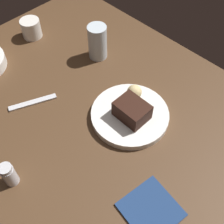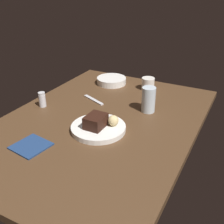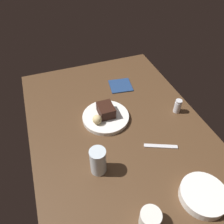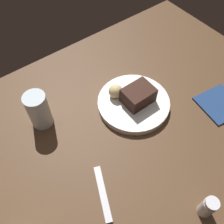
{
  "view_description": "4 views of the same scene",
  "coord_description": "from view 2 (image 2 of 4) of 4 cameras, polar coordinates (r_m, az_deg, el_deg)",
  "views": [
    {
      "loc": [
        -40.3,
        36.32,
        73.57
      ],
      "look_at": [
        -4.88,
        1.04,
        7.83
      ],
      "focal_mm": 46.25,
      "sensor_mm": 36.0,
      "label": 1
    },
    {
      "loc": [
        -95.19,
        -56.43,
        64.03
      ],
      "look_at": [
        0.53,
        -6.36,
        8.74
      ],
      "focal_mm": 44.52,
      "sensor_mm": 36.0,
      "label": 2
    },
    {
      "loc": [
        68.28,
        -27.83,
        83.91
      ],
      "look_at": [
        -6.59,
        -0.91,
        7.45
      ],
      "focal_mm": 35.8,
      "sensor_mm": 36.0,
      "label": 3
    },
    {
      "loc": [
        28.5,
        31.87,
        69.96
      ],
      "look_at": [
        1.26,
        -4.15,
        6.22
      ],
      "focal_mm": 40.66,
      "sensor_mm": 36.0,
      "label": 4
    }
  ],
  "objects": [
    {
      "name": "salt_shaker",
      "position": [
        1.43,
        -14.06,
        2.55
      ],
      "size": [
        3.54,
        3.54,
        7.53
      ],
      "color": "silver",
      "rests_on": "dining_table"
    },
    {
      "name": "dining_table",
      "position": [
        1.27,
        -2.65,
        -2.4
      ],
      "size": [
        120.0,
        84.0,
        3.0
      ],
      "primitive_type": "cube",
      "color": "#4C331E",
      "rests_on": "ground"
    },
    {
      "name": "side_bowl",
      "position": [
        1.68,
        -0.11,
        6.47
      ],
      "size": [
        17.4,
        17.4,
        3.71
      ],
      "primitive_type": "cylinder",
      "color": "white",
      "rests_on": "dining_table"
    },
    {
      "name": "dessert_spoon",
      "position": [
        1.46,
        -3.82,
        2.5
      ],
      "size": [
        7.57,
        14.49,
        0.7
      ],
      "primitive_type": "cube",
      "rotation": [
        0.0,
        0.0,
        1.17
      ],
      "color": "silver",
      "rests_on": "dining_table"
    },
    {
      "name": "coffee_cup",
      "position": [
        1.6,
        7.39,
        5.78
      ],
      "size": [
        7.24,
        7.24,
        6.9
      ],
      "primitive_type": "cylinder",
      "color": "silver",
      "rests_on": "dining_table"
    },
    {
      "name": "chocolate_cake_slice",
      "position": [
        1.16,
        -3.37,
        -1.91
      ],
      "size": [
        9.47,
        7.41,
        5.29
      ],
      "primitive_type": "cube",
      "rotation": [
        0.0,
        0.0,
        0.0
      ],
      "color": "black",
      "rests_on": "dessert_plate"
    },
    {
      "name": "folded_napkin",
      "position": [
        1.13,
        -16.31,
        -6.72
      ],
      "size": [
        14.37,
        14.3,
        0.6
      ],
      "primitive_type": "cube",
      "rotation": [
        0.0,
        0.0,
        -0.14
      ],
      "color": "navy",
      "rests_on": "dining_table"
    },
    {
      "name": "dessert_plate",
      "position": [
        1.19,
        -2.82,
        -3.32
      ],
      "size": [
        23.38,
        23.38,
        2.19
      ],
      "primitive_type": "cylinder",
      "color": "white",
      "rests_on": "dining_table"
    },
    {
      "name": "bread_roll",
      "position": [
        1.17,
        0.25,
        -1.77
      ],
      "size": [
        4.58,
        4.58,
        4.58
      ],
      "primitive_type": "sphere",
      "color": "#DBC184",
      "rests_on": "dessert_plate"
    },
    {
      "name": "water_glass",
      "position": [
        1.33,
        7.51,
        2.55
      ],
      "size": [
        6.59,
        6.59,
        12.31
      ],
      "primitive_type": "cylinder",
      "color": "silver",
      "rests_on": "dining_table"
    }
  ]
}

